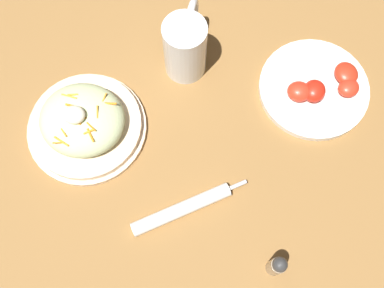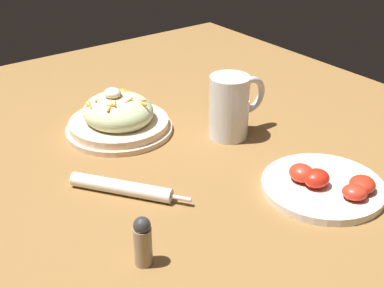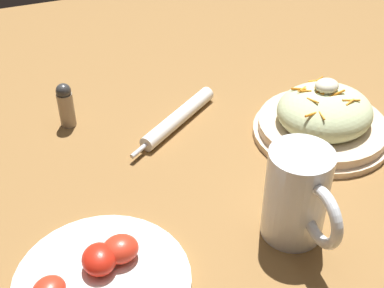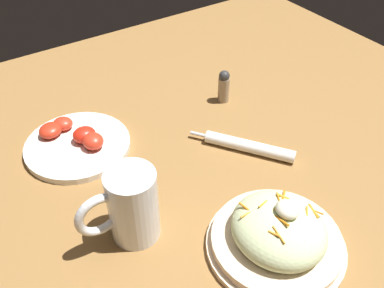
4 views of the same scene
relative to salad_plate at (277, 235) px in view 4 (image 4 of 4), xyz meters
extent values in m
plane|color=olive|center=(0.16, -0.02, -0.03)|extent=(1.43, 1.43, 0.00)
cylinder|color=beige|center=(0.00, 0.00, -0.03)|extent=(0.23, 0.23, 0.01)
cylinder|color=beige|center=(0.00, 0.00, -0.01)|extent=(0.21, 0.21, 0.02)
ellipsoid|color=beige|center=(0.00, 0.00, 0.01)|extent=(0.16, 0.15, 0.07)
cylinder|color=orange|center=(0.05, 0.03, 0.04)|extent=(0.03, 0.01, 0.00)
cylinder|color=orange|center=(0.01, -0.01, 0.05)|extent=(0.00, 0.03, 0.01)
cylinder|color=orange|center=(-0.02, -0.06, 0.04)|extent=(0.03, 0.01, 0.01)
cylinder|color=orange|center=(0.03, -0.03, 0.05)|extent=(0.02, 0.01, 0.01)
cylinder|color=orange|center=(0.03, 0.01, 0.05)|extent=(0.01, 0.02, 0.01)
cylinder|color=orange|center=(-0.02, -0.06, 0.04)|extent=(0.03, 0.01, 0.01)
cylinder|color=orange|center=(-0.01, -0.04, 0.05)|extent=(0.02, 0.02, 0.00)
cylinder|color=orange|center=(-0.03, 0.03, 0.05)|extent=(0.03, 0.01, 0.01)
cylinder|color=orange|center=(-0.02, 0.03, 0.05)|extent=(0.02, 0.01, 0.01)
cylinder|color=orange|center=(-0.01, 0.01, 0.05)|extent=(0.03, 0.01, 0.01)
cylinder|color=orange|center=(0.03, -0.02, 0.05)|extent=(0.02, 0.01, 0.01)
cylinder|color=orange|center=(0.01, -0.01, 0.05)|extent=(0.02, 0.01, 0.00)
cylinder|color=orange|center=(0.03, -0.04, 0.04)|extent=(0.02, 0.02, 0.01)
cylinder|color=orange|center=(0.04, 0.04, 0.04)|extent=(0.00, 0.02, 0.00)
cylinder|color=orange|center=(0.00, -0.02, 0.05)|extent=(0.02, 0.00, 0.00)
cylinder|color=orange|center=(0.01, -0.01, 0.05)|extent=(0.00, 0.03, 0.01)
ellipsoid|color=#EFEACC|center=(0.00, -0.01, 0.06)|extent=(0.04, 0.04, 0.02)
cylinder|color=white|center=(0.15, 0.18, 0.03)|extent=(0.08, 0.08, 0.13)
cylinder|color=orange|center=(0.15, 0.18, 0.00)|extent=(0.07, 0.07, 0.07)
cylinder|color=white|center=(0.15, 0.18, 0.04)|extent=(0.07, 0.07, 0.01)
torus|color=white|center=(0.15, 0.23, 0.05)|extent=(0.01, 0.08, 0.08)
cylinder|color=white|center=(0.21, -0.12, -0.02)|extent=(0.17, 0.13, 0.03)
cylinder|color=silver|center=(0.30, -0.05, -0.02)|extent=(0.03, 0.03, 0.01)
cylinder|color=white|center=(0.42, 0.17, -0.03)|extent=(0.22, 0.22, 0.01)
ellipsoid|color=red|center=(0.39, 0.15, 0.00)|extent=(0.05, 0.04, 0.03)
ellipsoid|color=red|center=(0.41, 0.16, 0.00)|extent=(0.05, 0.05, 0.03)
ellipsoid|color=red|center=(0.47, 0.21, -0.01)|extent=(0.06, 0.07, 0.03)
ellipsoid|color=red|center=(0.48, 0.18, -0.01)|extent=(0.06, 0.06, 0.03)
cylinder|color=gray|center=(0.39, -0.18, 0.00)|extent=(0.03, 0.03, 0.06)
sphere|color=#333333|center=(0.39, -0.18, 0.03)|extent=(0.03, 0.03, 0.03)
camera|label=1|loc=(0.27, -0.28, 0.80)|focal=43.15mm
camera|label=2|loc=(0.91, -0.49, 0.49)|focal=49.74mm
camera|label=3|loc=(0.47, 0.61, 0.51)|focal=50.55mm
camera|label=4|loc=(-0.29, 0.35, 0.56)|focal=40.54mm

